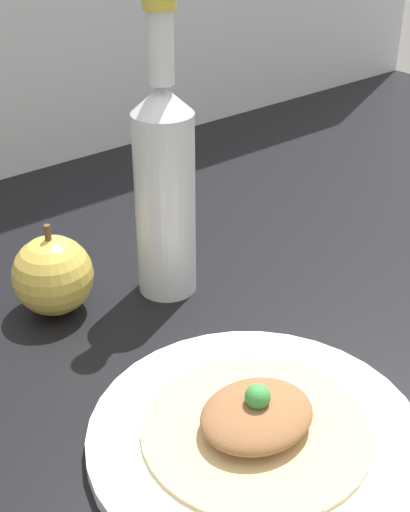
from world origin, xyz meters
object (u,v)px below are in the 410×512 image
plated_food (256,420)px  apple (53,275)px  cider_bottle (165,185)px  plate (256,435)px

plated_food → apple: apple is taller
plated_food → cider_bottle: 26.80cm
cider_bottle → apple: size_ratio=3.10×
plated_food → cider_bottle: size_ratio=0.61×
plate → apple: size_ratio=2.75×
plated_food → cider_bottle: bearing=69.6°
plate → plated_food: bearing=180.0°
plated_food → apple: bearing=95.9°
plate → plated_food: plated_food is taller
cider_bottle → apple: 14.60cm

